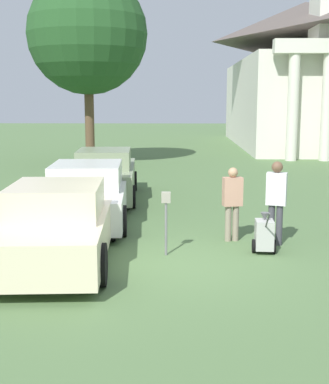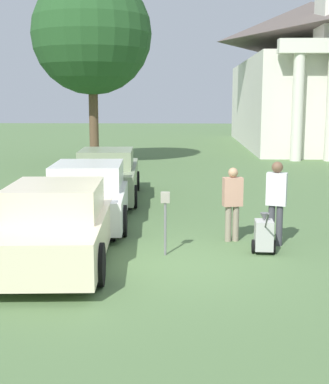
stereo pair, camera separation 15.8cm
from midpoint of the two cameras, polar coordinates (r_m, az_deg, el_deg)
ground_plane at (r=10.28m, az=0.83°, el=-7.72°), size 120.00×120.00×0.00m
parked_car_cream at (r=10.48m, az=-11.68°, el=-3.54°), size 2.26×4.81×1.54m
parked_car_white at (r=13.73m, az=-8.50°, el=-0.31°), size 2.29×5.02×1.53m
parked_car_sage at (r=16.86m, az=-6.64°, el=1.69°), size 2.18×4.94×1.58m
parking_meter at (r=10.65m, az=-0.26°, el=-2.05°), size 0.18×0.09×1.29m
person_worker at (r=11.81m, az=6.88°, el=-0.82°), size 0.45×0.30×1.64m
person_supervisor at (r=11.62m, az=11.45°, el=-0.56°), size 0.47×0.34×1.81m
equipment_cart at (r=11.09m, az=10.19°, el=-4.49°), size 0.48×0.99×1.00m
church at (r=37.38m, az=14.57°, el=12.49°), size 8.69×19.04×19.57m
shade_tree at (r=26.12m, az=-8.39°, el=16.30°), size 5.59×5.59×8.89m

